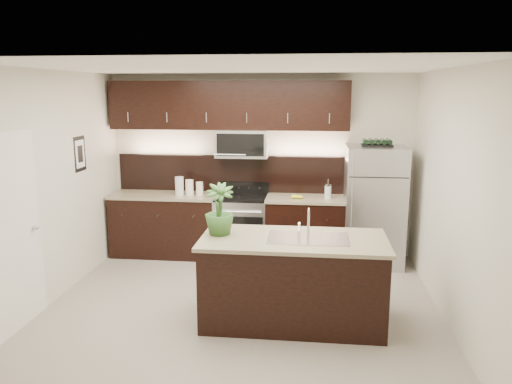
% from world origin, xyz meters
% --- Properties ---
extents(ground, '(4.50, 4.50, 0.00)m').
position_xyz_m(ground, '(0.00, 0.00, 0.00)').
color(ground, gray).
rests_on(ground, ground).
extents(room_walls, '(4.52, 4.02, 2.71)m').
position_xyz_m(room_walls, '(-0.11, -0.04, 1.70)').
color(room_walls, beige).
rests_on(room_walls, ground).
extents(counter_run, '(3.51, 0.65, 0.94)m').
position_xyz_m(counter_run, '(-0.46, 1.69, 0.47)').
color(counter_run, black).
rests_on(counter_run, ground).
extents(upper_fixtures, '(3.49, 0.40, 1.66)m').
position_xyz_m(upper_fixtures, '(-0.43, 1.84, 2.14)').
color(upper_fixtures, black).
rests_on(upper_fixtures, counter_run).
extents(island, '(1.96, 0.96, 0.94)m').
position_xyz_m(island, '(0.60, -0.36, 0.47)').
color(island, black).
rests_on(island, ground).
extents(sink_faucet, '(0.84, 0.50, 0.28)m').
position_xyz_m(sink_faucet, '(0.75, -0.35, 0.96)').
color(sink_faucet, silver).
rests_on(sink_faucet, island).
extents(refrigerator, '(0.82, 0.74, 1.70)m').
position_xyz_m(refrigerator, '(1.66, 1.63, 0.85)').
color(refrigerator, '#B2B2B7').
rests_on(refrigerator, ground).
extents(wine_rack, '(0.42, 0.26, 0.10)m').
position_xyz_m(wine_rack, '(1.66, 1.63, 1.75)').
color(wine_rack, black).
rests_on(wine_rack, refrigerator).
extents(plant, '(0.35, 0.35, 0.55)m').
position_xyz_m(plant, '(-0.20, -0.31, 1.22)').
color(plant, '#2E5723').
rests_on(plant, island).
extents(canisters, '(0.41, 0.15, 0.28)m').
position_xyz_m(canisters, '(-1.06, 1.65, 1.06)').
color(canisters, silver).
rests_on(canisters, counter_run).
extents(french_press, '(0.10, 0.10, 0.28)m').
position_xyz_m(french_press, '(1.01, 1.64, 1.04)').
color(french_press, silver).
rests_on(french_press, counter_run).
extents(bananas, '(0.19, 0.15, 0.06)m').
position_xyz_m(bananas, '(0.52, 1.61, 0.97)').
color(bananas, yellow).
rests_on(bananas, counter_run).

